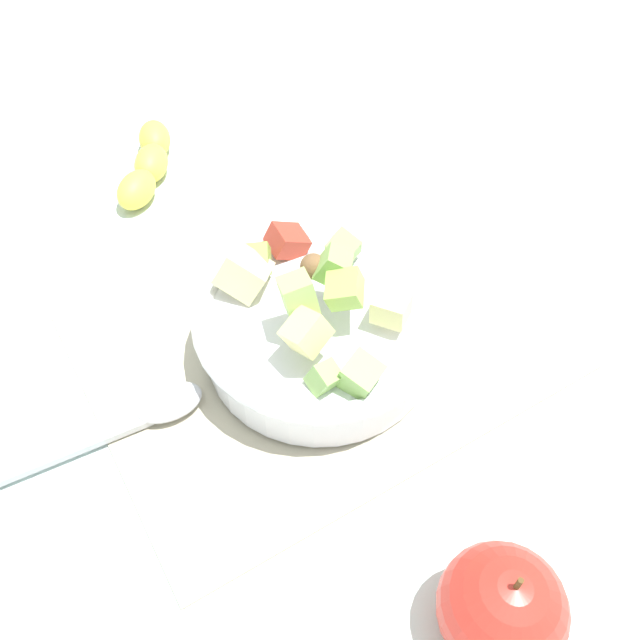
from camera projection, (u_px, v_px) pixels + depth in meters
ground_plane at (318, 342)px, 0.61m from camera, size 2.40×2.40×0.00m
placemat at (318, 340)px, 0.61m from camera, size 0.40×0.31×0.01m
salad_bowl at (319, 324)px, 0.58m from camera, size 0.22×0.22×0.11m
serving_spoon at (118, 425)px, 0.55m from camera, size 0.22×0.04×0.01m
whole_apple at (502, 609)px, 0.43m from camera, size 0.08×0.08×0.10m
banana_whole at (148, 163)px, 0.75m from camera, size 0.11×0.14×0.04m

